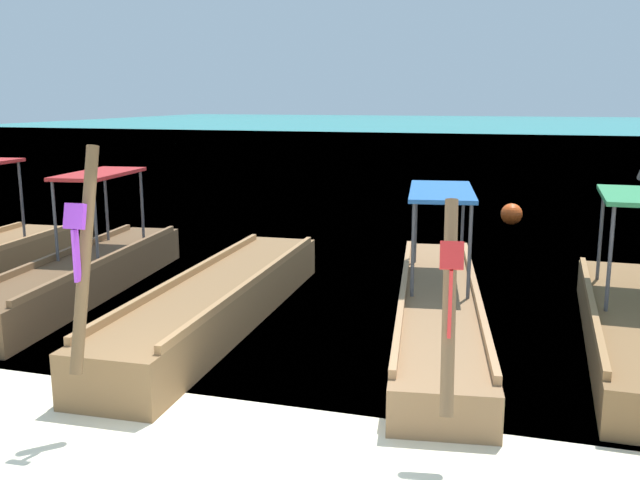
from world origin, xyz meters
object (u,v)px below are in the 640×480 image
Objects in this scene: longtail_boat_blue_ribbon at (83,274)px; mooring_buoy_far at (512,214)px; longtail_boat_red_ribbon at (439,306)px; longtail_boat_violet_ribbon at (220,301)px.

mooring_buoy_far is (6.57, 8.78, -0.09)m from longtail_boat_blue_ribbon.
mooring_buoy_far is at bearing 85.01° from longtail_boat_red_ribbon.
longtail_boat_violet_ribbon reaches higher than mooring_buoy_far.
longtail_boat_red_ribbon is (5.80, 0.02, -0.05)m from longtail_boat_blue_ribbon.
longtail_boat_violet_ribbon reaches higher than longtail_boat_blue_ribbon.
longtail_boat_blue_ribbon reaches higher than mooring_buoy_far.
longtail_boat_blue_ribbon reaches higher than longtail_boat_red_ribbon.
longtail_boat_red_ribbon is 13.66× the size of mooring_buoy_far.
longtail_boat_blue_ribbon is at bearing 165.76° from longtail_boat_violet_ribbon.
longtail_boat_red_ribbon is at bearing 13.37° from longtail_boat_violet_ribbon.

